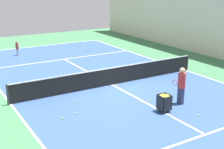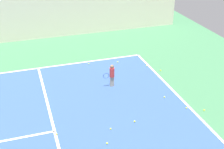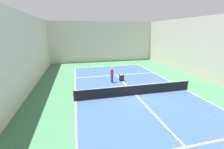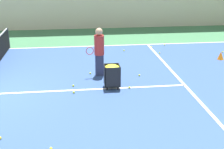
{
  "view_description": "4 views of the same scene",
  "coord_description": "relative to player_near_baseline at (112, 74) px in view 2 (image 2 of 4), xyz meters",
  "views": [
    {
      "loc": [
        8.47,
        14.05,
        5.58
      ],
      "look_at": [
        0.0,
        0.0,
        0.6
      ],
      "focal_mm": 50.0,
      "sensor_mm": 36.0,
      "label": 1
    },
    {
      "loc": [
        -9.46,
        -5.99,
        7.15
      ],
      "look_at": [
        2.58,
        -9.88,
        0.6
      ],
      "focal_mm": 50.0,
      "sensor_mm": 36.0,
      "label": 2
    },
    {
      "loc": [
        -5.24,
        -12.14,
        5.82
      ],
      "look_at": [
        -1.33,
        4.02,
        0.97
      ],
      "focal_mm": 24.0,
      "sensor_mm": 36.0,
      "label": 3
    },
    {
      "loc": [
        9.46,
        3.17,
        3.96
      ],
      "look_at": [
        -0.07,
        4.33,
        0.47
      ],
      "focal_mm": 50.0,
      "sensor_mm": 36.0,
      "label": 4
    }
  ],
  "objects": [
    {
      "name": "line_baseline_near",
      "position": [
        -2.58,
        -2.52,
        -0.62
      ],
      "size": [
        11.08,
        0.1,
        0.0
      ],
      "primitive_type": "cube",
      "color": "white",
      "rests_on": "ground"
    },
    {
      "name": "line_service_near",
      "position": [
        -2.58,
        3.05,
        -0.62
      ],
      "size": [
        11.08,
        0.1,
        0.0
      ],
      "primitive_type": "cube",
      "color": "white",
      "rests_on": "ground"
    },
    {
      "name": "player_near_baseline",
      "position": [
        0.0,
        0.0,
        0.0
      ],
      "size": [
        0.23,
        0.55,
        1.1
      ],
      "rotation": [
        0.0,
        0.0,
        1.51
      ],
      "color": "gray",
      "rests_on": "ground"
    },
    {
      "name": "tennis_ball_2",
      "position": [
        -2.74,
        -2.35,
        -0.59
      ],
      "size": [
        0.07,
        0.07,
        0.07
      ],
      "primitive_type": "sphere",
      "color": "yellow",
      "rests_on": "ground"
    },
    {
      "name": "tennis_ball_4",
      "position": [
        -2.96,
        0.03,
        -0.59
      ],
      "size": [
        0.07,
        0.07,
        0.07
      ],
      "primitive_type": "sphere",
      "color": "yellow",
      "rests_on": "ground"
    },
    {
      "name": "tennis_ball_5",
      "position": [
        -2.82,
        3.01,
        -0.59
      ],
      "size": [
        0.07,
        0.07,
        0.07
      ],
      "primitive_type": "sphere",
      "color": "yellow",
      "rests_on": "ground"
    },
    {
      "name": "tennis_ball_7",
      "position": [
        0.72,
        -2.85,
        -0.59
      ],
      "size": [
        0.07,
        0.07,
        0.07
      ],
      "primitive_type": "sphere",
      "color": "yellow",
      "rests_on": "ground"
    },
    {
      "name": "tennis_ball_8",
      "position": [
        -1.7,
        -1.87,
        -0.59
      ],
      "size": [
        0.07,
        0.07,
        0.07
      ],
      "primitive_type": "sphere",
      "color": "yellow",
      "rests_on": "ground"
    },
    {
      "name": "tennis_ball_14",
      "position": [
        1.44,
        -2.41,
        -0.59
      ],
      "size": [
        0.07,
        0.07,
        0.07
      ],
      "primitive_type": "sphere",
      "color": "yellow",
      "rests_on": "ground"
    },
    {
      "name": "tennis_ball_17",
      "position": [
        -3.12,
        1.05,
        -0.59
      ],
      "size": [
        0.07,
        0.07,
        0.07
      ],
      "primitive_type": "sphere",
      "color": "yellow",
      "rests_on": "ground"
    },
    {
      "name": "tennis_ball_19",
      "position": [
        -3.11,
        -2.96,
        -0.59
      ],
      "size": [
        0.07,
        0.07,
        0.07
      ],
      "primitive_type": "sphere",
      "color": "yellow",
      "rests_on": "ground"
    },
    {
      "name": "tennis_ball_24",
      "position": [
        -3.86,
        1.41,
        -0.59
      ],
      "size": [
        0.07,
        0.07,
        0.07
      ],
      "primitive_type": "sphere",
      "color": "yellow",
      "rests_on": "ground"
    },
    {
      "name": "tennis_ball_30",
      "position": [
        2.36,
        -1.1,
        -0.59
      ],
      "size": [
        0.07,
        0.07,
        0.07
      ],
      "primitive_type": "sphere",
      "color": "yellow",
      "rests_on": "ground"
    },
    {
      "name": "tennis_ball_37",
      "position": [
        2.63,
        0.44,
        -0.59
      ],
      "size": [
        0.07,
        0.07,
        0.07
      ],
      "primitive_type": "sphere",
      "color": "yellow",
      "rests_on": "ground"
    }
  ]
}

